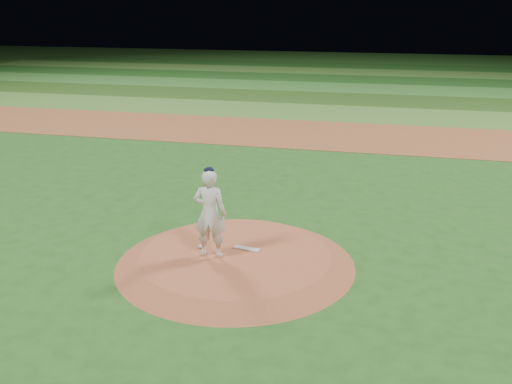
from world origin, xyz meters
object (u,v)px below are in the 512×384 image
Objects in this scene: pitching_rubber at (247,249)px; pitcher_on_mound at (210,213)px; pitchers_mound at (235,259)px; rosin_bag at (201,246)px.

pitching_rubber is 0.30× the size of pitcher_on_mound.
pitching_rubber is (0.19, 0.30, 0.14)m from pitchers_mound.
pitching_rubber is at bearing 36.96° from pitcher_on_mound.
rosin_bag is (-1.06, -0.18, 0.02)m from pitching_rubber.
pitcher_on_mound is (-0.70, -0.53, 1.02)m from pitching_rubber.
pitching_rubber is 4.74× the size of rosin_bag.
pitcher_on_mound is at bearing -44.41° from rosin_bag.
pitcher_on_mound reaches higher than pitchers_mound.
pitcher_on_mound reaches higher than rosin_bag.
pitcher_on_mound is (0.36, -0.35, 1.00)m from rosin_bag.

